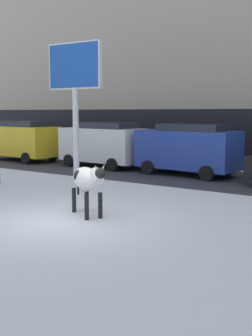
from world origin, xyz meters
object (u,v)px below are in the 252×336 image
(car_yellow_van, at_px, (23,140))
(pedestrian_near_billboard, at_px, (126,146))
(car_blue_van, at_px, (188,148))
(billboard, at_px, (75,75))
(car_white_van, at_px, (103,143))
(cow_holstein, at_px, (87,180))

(car_yellow_van, bearing_deg, pedestrian_near_billboard, 32.81)
(pedestrian_near_billboard, bearing_deg, car_blue_van, -28.87)
(billboard, relative_size, car_white_van, 1.18)
(cow_holstein, relative_size, car_yellow_van, 0.39)
(billboard, relative_size, car_yellow_van, 1.18)
(car_yellow_van, xyz_separation_m, car_white_van, (5.60, 0.36, 0.00))
(cow_holstein, relative_size, pedestrian_near_billboard, 1.07)
(car_white_van, xyz_separation_m, car_blue_van, (4.93, -0.11, 0.00))
(car_white_van, height_order, car_blue_van, same)
(car_yellow_van, height_order, car_blue_van, same)
(car_white_van, bearing_deg, pedestrian_near_billboard, 100.54)
(cow_holstein, xyz_separation_m, car_white_van, (-6.03, 8.57, 0.24))
(cow_holstein, distance_m, pedestrian_near_billboard, 13.23)
(cow_holstein, relative_size, car_blue_van, 0.39)
(car_white_van, bearing_deg, cow_holstein, -54.88)
(car_white_van, xyz_separation_m, pedestrian_near_billboard, (-0.54, 2.90, -0.36))
(billboard, relative_size, pedestrian_near_billboard, 3.21)
(cow_holstein, height_order, billboard, billboard)
(pedestrian_near_billboard, bearing_deg, car_yellow_van, -147.19)
(car_white_van, bearing_deg, car_yellow_van, -176.32)
(pedestrian_near_billboard, bearing_deg, cow_holstein, -60.21)
(billboard, height_order, car_yellow_van, billboard)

